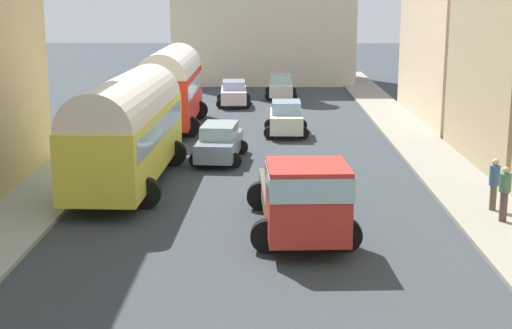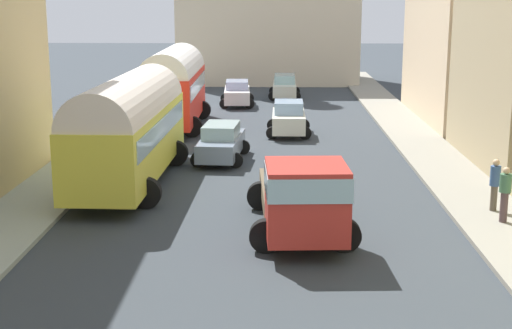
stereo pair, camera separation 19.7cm
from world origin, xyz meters
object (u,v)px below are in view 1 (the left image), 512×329
cargo_truck_0 (302,194)px  car_1 (281,86)px  car_2 (220,142)px  parked_bus_1 (171,84)px  parked_bus_0 (128,126)px  car_3 (234,93)px  pedestrian_2 (504,192)px  pedestrian_1 (494,182)px  car_0 (286,118)px

cargo_truck_0 → car_1: cargo_truck_0 is taller
car_2 → parked_bus_1: bearing=110.8°
parked_bus_1 → parked_bus_0: bearing=-90.1°
car_3 → pedestrian_2: size_ratio=2.27×
parked_bus_1 → cargo_truck_0: (5.94, -17.97, -0.97)m
cargo_truck_0 → car_3: size_ratio=1.69×
pedestrian_1 → pedestrian_2: size_ratio=0.99×
cargo_truck_0 → pedestrian_1: bearing=21.9°
car_1 → pedestrian_1: 27.74m
car_2 → pedestrian_1: pedestrian_1 is taller
parked_bus_0 → pedestrian_1: bearing=-16.6°
parked_bus_0 → pedestrian_2: 12.97m
pedestrian_1 → parked_bus_1: bearing=127.8°
car_1 → car_2: 19.58m
car_1 → pedestrian_1: size_ratio=2.40×
car_3 → pedestrian_2: (9.13, -24.63, 0.25)m
car_2 → pedestrian_1: size_ratio=2.45×
pedestrian_1 → pedestrian_2: bearing=-92.3°
parked_bus_1 → pedestrian_2: size_ratio=4.79×
car_2 → pedestrian_2: (8.99, -8.87, 0.26)m
parked_bus_1 → pedestrian_2: bearing=-54.4°
parked_bus_1 → car_1: 12.99m
car_0 → car_1: bearing=90.2°
parked_bus_0 → parked_bus_1: bearing=89.9°
car_0 → pedestrian_1: pedestrian_1 is taller
car_0 → pedestrian_1: (6.15, -13.51, 0.20)m
car_0 → parked_bus_1: bearing=161.1°
pedestrian_2 → parked_bus_1: bearing=125.6°
parked_bus_1 → car_1: (5.83, 11.52, -1.46)m
parked_bus_0 → car_1: (5.85, 23.44, -1.37)m
parked_bus_0 → pedestrian_1: (12.05, -3.60, -1.12)m
parked_bus_1 → car_2: (2.98, -7.86, -1.48)m
car_2 → car_0: bearing=63.7°
parked_bus_1 → car_2: parked_bus_1 is taller
parked_bus_0 → car_0: bearing=59.3°
parked_bus_0 → car_2: size_ratio=2.30×
car_2 → cargo_truck_0: bearing=-73.7°
pedestrian_2 → parked_bus_0: bearing=158.2°
parked_bus_0 → car_3: 20.08m
cargo_truck_0 → car_1: (-0.12, 29.49, -0.50)m
pedestrian_1 → car_0: bearing=114.5°
car_3 → pedestrian_2: pedestrian_2 is taller
pedestrian_2 → car_0: bearing=112.5°
pedestrian_1 → pedestrian_2: 1.20m
car_2 → car_1: bearing=81.7°
cargo_truck_0 → pedestrian_2: cargo_truck_0 is taller
car_0 → car_3: (-3.02, 9.91, -0.04)m
car_1 → car_3: size_ratio=1.05×
pedestrian_1 → car_2: bearing=139.7°
parked_bus_0 → pedestrian_1: parked_bus_0 is taller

